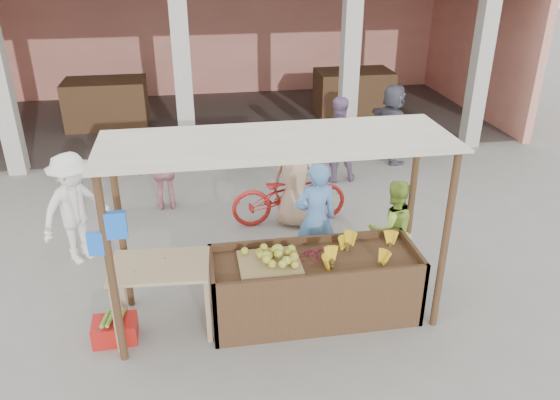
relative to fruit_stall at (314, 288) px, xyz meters
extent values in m
plane|color=slate|center=(-0.50, 0.00, -0.40)|extent=(60.00, 60.00, 0.00)
cube|color=#E79179|center=(-0.50, 11.40, 1.60)|extent=(14.00, 0.20, 4.00)
cube|color=#E79179|center=(6.40, 8.50, 1.60)|extent=(0.20, 6.00, 4.00)
cube|color=beige|center=(-1.50, 5.65, 1.60)|extent=(0.35, 0.35, 4.00)
cube|color=beige|center=(2.00, 5.65, 1.60)|extent=(0.35, 0.35, 4.00)
cube|color=beige|center=(5.00, 5.65, 1.60)|extent=(0.35, 0.35, 4.00)
cube|color=#513220|center=(-3.50, 8.50, 0.20)|extent=(2.00, 1.20, 1.20)
cube|color=#513220|center=(3.00, 8.50, 0.20)|extent=(2.00, 1.20, 1.20)
cube|color=#513220|center=(0.00, 0.00, 0.00)|extent=(2.60, 0.95, 0.80)
cylinder|color=#513220|center=(-2.35, -0.45, 0.78)|extent=(0.09, 0.09, 2.35)
cylinder|color=#513220|center=(1.45, -0.45, 0.78)|extent=(0.09, 0.09, 2.35)
cylinder|color=#513220|center=(-2.35, 0.60, 0.78)|extent=(0.09, 0.09, 2.35)
cylinder|color=#513220|center=(1.45, 0.60, 0.78)|extent=(0.09, 0.09, 2.35)
cube|color=beige|center=(-0.45, 0.08, 1.97)|extent=(4.00, 1.35, 0.03)
cube|color=blue|center=(-2.23, -0.45, 1.35)|extent=(0.22, 0.08, 0.30)
cube|color=blue|center=(-2.45, -0.45, 1.15)|extent=(0.18, 0.07, 0.26)
cube|color=#987D4E|center=(-0.57, -0.01, 0.43)|extent=(0.75, 0.65, 0.06)
ellipsoid|color=gold|center=(-0.57, -0.01, 0.53)|extent=(0.64, 0.56, 0.14)
ellipsoid|color=maroon|center=(0.03, 0.05, 0.47)|extent=(0.45, 0.37, 0.14)
cube|color=tan|center=(-1.88, 0.02, 0.51)|extent=(1.20, 0.85, 0.04)
cube|color=tan|center=(-2.40, -0.31, 0.05)|extent=(0.06, 0.06, 0.89)
cube|color=tan|center=(-1.35, -0.31, 0.05)|extent=(0.06, 0.06, 0.89)
cube|color=tan|center=(-2.40, 0.36, 0.05)|extent=(0.06, 0.06, 0.89)
cube|color=tan|center=(-1.35, 0.36, 0.05)|extent=(0.06, 0.06, 0.89)
cube|color=#B51813|center=(-2.48, -0.09, -0.26)|extent=(0.53, 0.39, 0.27)
ellipsoid|color=maroon|center=(2.30, 5.16, -0.10)|extent=(0.44, 0.44, 0.61)
ellipsoid|color=maroon|center=(2.65, 5.21, -0.10)|extent=(0.44, 0.44, 0.61)
ellipsoid|color=maroon|center=(2.48, 5.47, -0.10)|extent=(0.44, 0.44, 0.61)
imported|color=#5891D7|center=(0.24, 1.02, 0.50)|extent=(0.73, 0.57, 1.80)
imported|color=#ABD44A|center=(1.28, 0.73, 0.38)|extent=(0.76, 0.44, 1.56)
imported|color=#A41C19|center=(0.14, 2.56, 0.13)|extent=(0.79, 2.07, 1.07)
imported|color=white|center=(-3.15, 1.88, 0.53)|extent=(1.27, 1.25, 1.85)
imported|color=#CD8690|center=(-1.92, 3.44, 0.37)|extent=(0.93, 0.54, 1.55)
imported|color=tan|center=(0.23, 2.48, 0.50)|extent=(1.03, 0.90, 1.80)
imported|color=#4F515D|center=(2.80, 4.96, 0.50)|extent=(1.24, 1.79, 1.80)
imported|color=gray|center=(1.39, 4.20, 0.53)|extent=(0.93, 0.56, 1.86)
camera|label=1|loc=(-1.37, -5.60, 4.02)|focal=35.00mm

